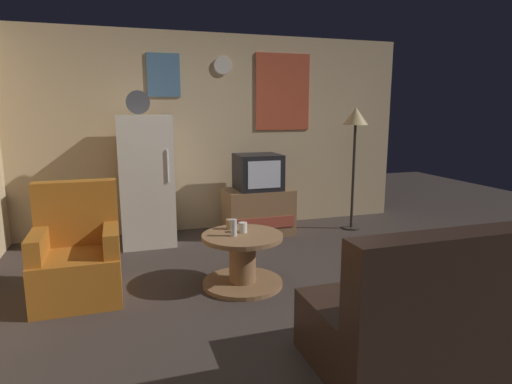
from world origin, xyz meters
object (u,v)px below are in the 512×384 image
(crt_tv, at_px, (258,172))
(standing_lamp, at_px, (355,126))
(couch, at_px, (450,314))
(coffee_table, at_px, (242,260))
(tv_stand, at_px, (258,211))
(mug_ceramic_white, at_px, (243,227))
(wine_glass, at_px, (234,228))
(fridge, at_px, (146,180))
(armchair, at_px, (78,258))
(mug_ceramic_tan, at_px, (230,224))

(crt_tv, distance_m, standing_lamp, 1.39)
(couch, bearing_deg, coffee_table, 120.38)
(tv_stand, height_order, mug_ceramic_white, tv_stand)
(mug_ceramic_white, bearing_deg, wine_glass, -140.22)
(standing_lamp, bearing_deg, crt_tv, 173.31)
(fridge, relative_size, wine_glass, 11.80)
(couch, bearing_deg, armchair, 142.55)
(fridge, xyz_separation_m, couch, (1.62, -3.11, -0.44))
(coffee_table, relative_size, couch, 0.42)
(crt_tv, relative_size, couch, 0.32)
(tv_stand, distance_m, mug_ceramic_tan, 1.52)
(fridge, height_order, mug_ceramic_white, fridge)
(armchair, relative_size, couch, 0.56)
(standing_lamp, distance_m, armchair, 3.64)
(standing_lamp, height_order, mug_ceramic_white, standing_lamp)
(mug_ceramic_tan, bearing_deg, crt_tv, 62.15)
(fridge, relative_size, mug_ceramic_tan, 19.67)
(coffee_table, bearing_deg, wine_glass, -163.09)
(fridge, bearing_deg, armchair, -116.10)
(crt_tv, height_order, standing_lamp, standing_lamp)
(standing_lamp, xyz_separation_m, wine_glass, (-1.99, -1.41, -0.81))
(fridge, relative_size, crt_tv, 3.28)
(mug_ceramic_white, bearing_deg, standing_lamp, 35.05)
(tv_stand, xyz_separation_m, coffee_table, (-0.65, -1.54, -0.05))
(wine_glass, bearing_deg, standing_lamp, 35.33)
(armchair, bearing_deg, standing_lamp, 19.68)
(mug_ceramic_tan, bearing_deg, armchair, 179.82)
(crt_tv, height_order, mug_ceramic_white, crt_tv)
(wine_glass, bearing_deg, fridge, 111.67)
(tv_stand, relative_size, crt_tv, 1.56)
(couch, bearing_deg, tv_stand, 94.72)
(mug_ceramic_white, xyz_separation_m, mug_ceramic_tan, (-0.08, 0.14, 0.00))
(standing_lamp, height_order, couch, standing_lamp)
(wine_glass, bearing_deg, coffee_table, 16.91)
(crt_tv, xyz_separation_m, mug_ceramic_white, (-0.62, -1.47, -0.28))
(armchair, bearing_deg, wine_glass, -10.26)
(mug_ceramic_tan, distance_m, couch, 2.00)
(armchair, bearing_deg, couch, -37.45)
(tv_stand, height_order, mug_ceramic_tan, tv_stand)
(standing_lamp, height_order, coffee_table, standing_lamp)
(fridge, xyz_separation_m, mug_ceramic_white, (0.74, -1.50, -0.23))
(crt_tv, bearing_deg, couch, -85.18)
(armchair, bearing_deg, tv_stand, 33.14)
(tv_stand, height_order, coffee_table, tv_stand)
(wine_glass, distance_m, armchair, 1.34)
(fridge, height_order, tv_stand, fridge)
(mug_ceramic_white, bearing_deg, crt_tv, 67.13)
(mug_ceramic_tan, bearing_deg, mug_ceramic_white, -59.70)
(crt_tv, distance_m, mug_ceramic_tan, 1.53)
(mug_ceramic_white, height_order, mug_ceramic_tan, same)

